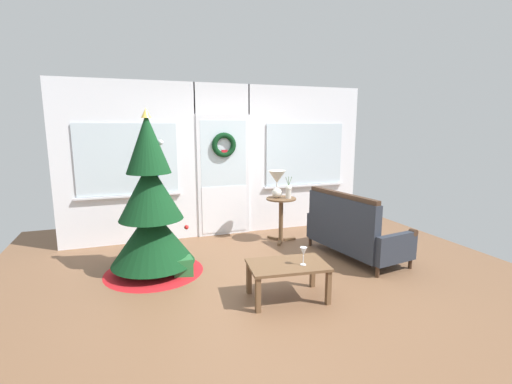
{
  "coord_description": "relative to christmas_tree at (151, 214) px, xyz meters",
  "views": [
    {
      "loc": [
        -1.53,
        -3.88,
        1.85
      ],
      "look_at": [
        0.05,
        0.55,
        1.0
      ],
      "focal_mm": 25.39,
      "sensor_mm": 36.0,
      "label": 1
    }
  ],
  "objects": [
    {
      "name": "ground_plane",
      "position": [
        1.28,
        -0.73,
        -0.76
      ],
      "size": [
        6.76,
        6.76,
        0.0
      ],
      "primitive_type": "plane",
      "color": "brown"
    },
    {
      "name": "back_wall_with_door",
      "position": [
        1.28,
        1.35,
        0.52
      ],
      "size": [
        5.2,
        0.19,
        2.55
      ],
      "color": "white",
      "rests_on": "ground"
    },
    {
      "name": "christmas_tree",
      "position": [
        0.0,
        0.0,
        0.0
      ],
      "size": [
        1.25,
        1.25,
        2.07
      ],
      "color": "#4C331E",
      "rests_on": "ground"
    },
    {
      "name": "settee_sofa",
      "position": [
        2.69,
        -0.4,
        -0.39
      ],
      "size": [
        0.91,
        1.59,
        0.96
      ],
      "color": "#3D281C",
      "rests_on": "ground"
    },
    {
      "name": "side_table",
      "position": [
        2.05,
        0.62,
        -0.25
      ],
      "size": [
        0.5,
        0.48,
        0.72
      ],
      "color": "brown",
      "rests_on": "ground"
    },
    {
      "name": "table_lamp",
      "position": [
        1.99,
        0.66,
        0.24
      ],
      "size": [
        0.28,
        0.28,
        0.44
      ],
      "color": "silver",
      "rests_on": "side_table"
    },
    {
      "name": "flower_vase",
      "position": [
        2.15,
        0.56,
        0.07
      ],
      "size": [
        0.11,
        0.1,
        0.35
      ],
      "color": "beige",
      "rests_on": "side_table"
    },
    {
      "name": "coffee_table",
      "position": [
        1.31,
        -1.25,
        -0.42
      ],
      "size": [
        0.89,
        0.61,
        0.4
      ],
      "color": "brown",
      "rests_on": "ground"
    },
    {
      "name": "wine_glass",
      "position": [
        1.46,
        -1.34,
        -0.22
      ],
      "size": [
        0.08,
        0.08,
        0.2
      ],
      "color": "silver",
      "rests_on": "coffee_table"
    },
    {
      "name": "gift_box",
      "position": [
        0.33,
        -0.26,
        -0.65
      ],
      "size": [
        0.24,
        0.21,
        0.24
      ],
      "primitive_type": "cube",
      "color": "#266633",
      "rests_on": "ground"
    }
  ]
}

